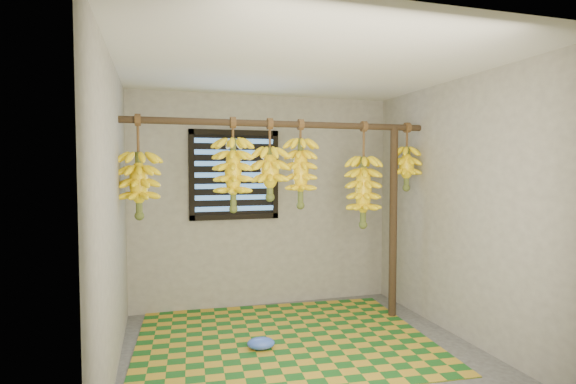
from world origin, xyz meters
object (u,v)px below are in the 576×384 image
object	(u,v)px
support_post	(393,223)
banana_bunch_c	(270,173)
banana_bunch_a	(139,185)
banana_bunch_e	(363,192)
banana_bunch_d	(300,173)
banana_bunch_f	(407,168)
woven_mat	(284,339)
plastic_bag	(261,343)
banana_bunch_b	(233,175)

from	to	relation	value
support_post	banana_bunch_c	size ratio (longest dim) A/B	2.58
support_post	banana_bunch_a	bearing A→B (deg)	180.00
banana_bunch_e	banana_bunch_a	bearing A→B (deg)	-180.00
support_post	banana_bunch_d	xyz separation A→B (m)	(-1.03, 0.00, 0.53)
banana_bunch_e	banana_bunch_f	bearing A→B (deg)	0.00
banana_bunch_d	banana_bunch_f	world-z (taller)	same
woven_mat	banana_bunch_a	xyz separation A→B (m)	(-1.25, 0.31, 1.42)
plastic_bag	banana_bunch_e	size ratio (longest dim) A/B	0.23
plastic_bag	banana_bunch_a	distance (m)	1.76
plastic_bag	banana_bunch_a	xyz separation A→B (m)	(-1.00, 0.48, 1.37)
banana_bunch_d	plastic_bag	bearing A→B (deg)	-136.96
banana_bunch_b	banana_bunch_e	xyz separation A→B (m)	(1.35, 0.00, -0.18)
banana_bunch_c	banana_bunch_d	xyz separation A→B (m)	(0.31, 0.00, 0.00)
woven_mat	banana_bunch_c	xyz separation A→B (m)	(-0.05, 0.31, 1.52)
banana_bunch_a	banana_bunch_d	world-z (taller)	same
support_post	banana_bunch_b	distance (m)	1.77
support_post	banana_bunch_a	xyz separation A→B (m)	(-2.54, 0.00, 0.43)
support_post	banana_bunch_c	xyz separation A→B (m)	(-1.34, -0.00, 0.52)
banana_bunch_f	banana_bunch_b	bearing A→B (deg)	180.00
banana_bunch_b	support_post	bearing A→B (deg)	-0.00
plastic_bag	banana_bunch_d	bearing A→B (deg)	43.04
banana_bunch_a	banana_bunch_f	world-z (taller)	same
banana_bunch_a	banana_bunch_b	distance (m)	0.85
woven_mat	banana_bunch_f	world-z (taller)	banana_bunch_f
banana_bunch_a	banana_bunch_c	size ratio (longest dim) A/B	1.19
support_post	banana_bunch_f	bearing A→B (deg)	0.00
plastic_bag	banana_bunch_e	distance (m)	1.81
banana_bunch_e	woven_mat	bearing A→B (deg)	-161.69
banana_bunch_a	banana_bunch_d	size ratio (longest dim) A/B	1.07
banana_bunch_b	banana_bunch_f	xyz separation A→B (m)	(1.84, 0.00, 0.06)
banana_bunch_b	banana_bunch_d	bearing A→B (deg)	0.00
banana_bunch_a	banana_bunch_d	bearing A→B (deg)	0.00
banana_bunch_a	banana_bunch_d	xyz separation A→B (m)	(1.51, 0.00, 0.10)
support_post	banana_bunch_e	bearing A→B (deg)	180.00
banana_bunch_d	banana_bunch_f	distance (m)	1.18
banana_bunch_f	support_post	bearing A→B (deg)	-180.00
banana_bunch_b	banana_bunch_c	size ratio (longest dim) A/B	1.13
support_post	woven_mat	bearing A→B (deg)	-166.43
banana_bunch_c	banana_bunch_f	xyz separation A→B (m)	(1.49, 0.00, 0.05)
plastic_bag	banana_bunch_f	bearing A→B (deg)	15.82
support_post	banana_bunch_b	xyz separation A→B (m)	(-1.69, 0.00, 0.51)
banana_bunch_d	banana_bunch_f	xyz separation A→B (m)	(1.18, 0.00, 0.05)
banana_bunch_d	banana_bunch_e	world-z (taller)	same
banana_bunch_a	banana_bunch_c	bearing A→B (deg)	-0.00
banana_bunch_c	banana_bunch_e	size ratio (longest dim) A/B	0.72
woven_mat	plastic_bag	bearing A→B (deg)	-146.25
banana_bunch_b	plastic_bag	bearing A→B (deg)	-72.34
banana_bunch_e	banana_bunch_f	xyz separation A→B (m)	(0.50, 0.00, 0.24)
banana_bunch_d	banana_bunch_e	bearing A→B (deg)	0.00
banana_bunch_e	support_post	bearing A→B (deg)	-0.00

